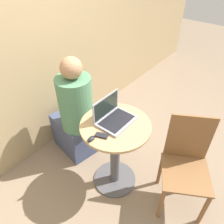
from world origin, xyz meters
The scene contains 8 objects.
ground_plane centered at (0.00, 0.00, 0.00)m, with size 12.00×12.00×0.00m, color #7F6B56.
back_wall centered at (0.00, 1.01, 1.30)m, with size 7.00×0.05×2.60m.
round_table centered at (0.00, 0.00, 0.49)m, with size 0.61×0.61×0.78m.
laptop centered at (0.03, 0.05, 0.82)m, with size 0.32×0.24×0.21m.
cell_phone centered at (-0.18, 0.00, 0.79)m, with size 0.08×0.11×0.02m.
computer_mouse centered at (-0.26, 0.04, 0.79)m, with size 0.08×0.04×0.03m.
chair_empty centered at (0.25, -0.58, 0.47)m, with size 0.55×0.55×0.92m.
person_seated centered at (0.06, 0.59, 0.51)m, with size 0.40×0.55×1.21m.
Camera 1 is at (-1.08, -0.83, 2.01)m, focal length 35.00 mm.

